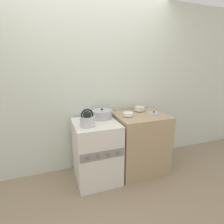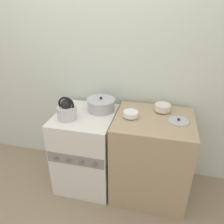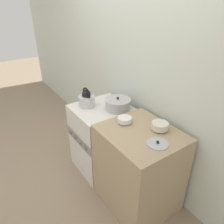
# 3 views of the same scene
# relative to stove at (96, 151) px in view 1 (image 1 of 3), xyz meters

# --- Properties ---
(ground_plane) EXTENTS (12.00, 12.00, 0.00)m
(ground_plane) POSITION_rel_stove_xyz_m (-0.00, -0.31, -0.42)
(ground_plane) COLOR gray
(wall_back) EXTENTS (7.00, 0.06, 2.50)m
(wall_back) POSITION_rel_stove_xyz_m (-0.00, 0.40, 0.83)
(wall_back) COLOR silver
(wall_back) RESTS_ON ground_plane
(stove) EXTENTS (0.58, 0.64, 0.84)m
(stove) POSITION_rel_stove_xyz_m (0.00, 0.00, 0.00)
(stove) COLOR silver
(stove) RESTS_ON ground_plane
(counter) EXTENTS (0.73, 0.64, 0.88)m
(counter) POSITION_rel_stove_xyz_m (0.68, 0.01, 0.02)
(counter) COLOR tan
(counter) RESTS_ON ground_plane
(kettle) EXTENTS (0.22, 0.18, 0.22)m
(kettle) POSITION_rel_stove_xyz_m (-0.13, -0.11, 0.50)
(kettle) COLOR silver
(kettle) RESTS_ON stove
(cooking_pot) EXTENTS (0.29, 0.29, 0.15)m
(cooking_pot) POSITION_rel_stove_xyz_m (0.13, 0.14, 0.48)
(cooking_pot) COLOR #B2B2B7
(cooking_pot) RESTS_ON stove
(enamel_bowl) EXTENTS (0.15, 0.15, 0.07)m
(enamel_bowl) POSITION_rel_stove_xyz_m (0.74, 0.17, 0.50)
(enamel_bowl) COLOR beige
(enamel_bowl) RESTS_ON counter
(small_ceramic_bowl) EXTENTS (0.14, 0.14, 0.06)m
(small_ceramic_bowl) POSITION_rel_stove_xyz_m (0.46, -0.02, 0.49)
(small_ceramic_bowl) COLOR white
(small_ceramic_bowl) RESTS_ON counter
(loose_pot_lid) EXTENTS (0.18, 0.18, 0.03)m
(loose_pot_lid) POSITION_rel_stove_xyz_m (0.89, 0.00, 0.46)
(loose_pot_lid) COLOR #B2B2B7
(loose_pot_lid) RESTS_ON counter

